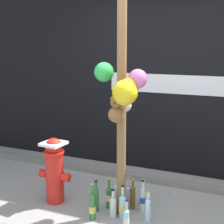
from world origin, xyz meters
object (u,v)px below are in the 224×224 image
(bottle_2, at_px, (128,194))
(bottle_4, at_px, (96,199))
(bottle_9, at_px, (123,206))
(memorial_post, at_px, (122,70))
(bottle_3, at_px, (113,206))
(bottle_1, at_px, (92,206))
(bottle_7, at_px, (133,196))
(bottle_5, at_px, (126,219))
(fire_hydrant, at_px, (54,169))
(bottle_0, at_px, (117,196))
(bottle_11, at_px, (143,198))
(bottle_10, at_px, (109,196))
(bottle_6, at_px, (143,195))
(bottle_8, at_px, (148,209))

(bottle_2, xyz_separation_m, bottle_4, (-0.27, -0.28, 0.02))
(bottle_4, distance_m, bottle_9, 0.32)
(memorial_post, bearing_deg, bottle_3, -147.75)
(bottle_2, bearing_deg, memorial_post, -85.82)
(bottle_1, xyz_separation_m, bottle_4, (-0.04, 0.18, -0.01))
(bottle_7, bearing_deg, bottle_5, -78.70)
(fire_hydrant, distance_m, bottle_9, 0.90)
(bottle_0, height_order, bottle_7, bottle_0)
(bottle_9, relative_size, bottle_11, 0.99)
(fire_hydrant, distance_m, bottle_7, 0.95)
(bottle_10, bearing_deg, memorial_post, -30.26)
(bottle_0, height_order, bottle_4, bottle_0)
(memorial_post, relative_size, bottle_11, 7.73)
(fire_hydrant, relative_size, bottle_5, 2.40)
(bottle_2, distance_m, bottle_6, 0.17)
(bottle_1, height_order, bottle_11, bottle_1)
(bottle_3, height_order, bottle_5, bottle_5)
(memorial_post, relative_size, bottle_9, 7.78)
(bottle_0, bearing_deg, bottle_1, -117.38)
(bottle_11, bearing_deg, bottle_9, -126.92)
(fire_hydrant, xyz_separation_m, bottle_5, (0.98, -0.24, -0.29))
(memorial_post, relative_size, bottle_4, 7.96)
(bottle_1, xyz_separation_m, bottle_11, (0.43, 0.37, 0.00))
(bottle_5, xyz_separation_m, bottle_6, (-0.00, 0.55, 0.01))
(bottle_4, distance_m, bottle_10, 0.16)
(memorial_post, distance_m, bottle_2, 1.47)
(bottle_4, bearing_deg, bottle_6, 36.57)
(bottle_8, bearing_deg, bottle_2, 140.24)
(memorial_post, xyz_separation_m, bottle_1, (-0.25, -0.19, -1.42))
(bottle_3, distance_m, bottle_11, 0.34)
(memorial_post, distance_m, bottle_11, 1.44)
(bottle_4, bearing_deg, bottle_10, 50.99)
(bottle_8, xyz_separation_m, bottle_10, (-0.49, 0.11, -0.01))
(memorial_post, bearing_deg, bottle_1, -142.36)
(memorial_post, bearing_deg, bottle_6, 65.00)
(bottle_0, height_order, bottle_9, bottle_9)
(bottle_0, distance_m, bottle_10, 0.10)
(bottle_4, bearing_deg, memorial_post, 2.30)
(bottle_11, bearing_deg, bottle_8, -56.74)
(bottle_9, bearing_deg, fire_hydrant, 177.67)
(fire_hydrant, height_order, bottle_5, fire_hydrant)
(bottle_8, bearing_deg, bottle_6, 116.17)
(bottle_0, xyz_separation_m, bottle_8, (0.39, -0.11, -0.01))
(bottle_2, bearing_deg, bottle_11, -23.76)
(memorial_post, bearing_deg, bottle_2, 94.18)
(bottle_5, distance_m, bottle_9, 0.24)
(bottle_0, distance_m, bottle_1, 0.34)
(bottle_3, distance_m, bottle_9, 0.11)
(bottle_1, relative_size, bottle_7, 1.14)
(memorial_post, bearing_deg, bottle_7, 73.16)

